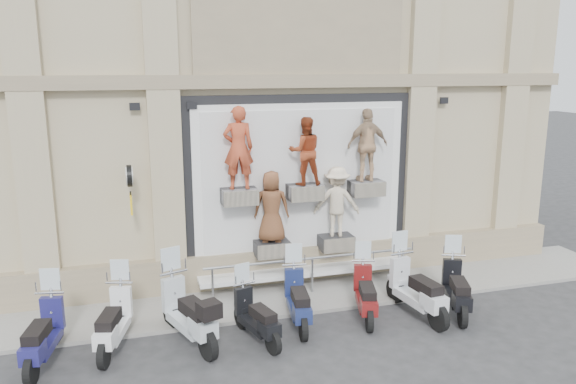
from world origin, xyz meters
name	(u,v)px	position (x,y,z in m)	size (l,w,h in m)	color
ground	(345,334)	(0.00, 0.00, 0.00)	(90.00, 90.00, 0.00)	#2B2B2E
sidewalk	(311,292)	(0.00, 2.10, 0.04)	(16.00, 2.20, 0.08)	gray
building	(258,37)	(0.00, 7.00, 6.00)	(14.00, 8.60, 12.00)	tan
shop_vitrine	(305,187)	(0.07, 2.75, 2.40)	(5.60, 0.94, 4.30)	black
guard_rail	(312,276)	(0.00, 2.00, 0.47)	(5.06, 0.10, 0.93)	#9EA0A5
clock_sign_bracket	(130,183)	(-3.90, 2.47, 2.80)	(0.10, 0.80, 1.02)	black
scooter_a	(42,323)	(-5.55, 0.48, 0.78)	(0.56, 1.92, 1.56)	#191855
scooter_b	(113,310)	(-4.36, 0.67, 0.77)	(0.55, 1.90, 1.54)	silver
scooter_c	(188,301)	(-3.00, 0.50, 0.87)	(0.62, 2.13, 1.73)	#ACB4BA
scooter_d	(256,307)	(-1.74, 0.23, 0.70)	(0.50, 1.72, 1.40)	black
scooter_e	(298,289)	(-0.77, 0.66, 0.77)	(0.55, 1.89, 1.54)	#16214F
scooter_f	(366,284)	(0.70, 0.59, 0.74)	(0.53, 1.83, 1.49)	#5F1010
scooter_g	(417,278)	(1.75, 0.35, 0.84)	(0.61, 2.08, 1.69)	silver
scooter_h	(457,279)	(2.65, 0.24, 0.78)	(0.56, 1.91, 1.55)	black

